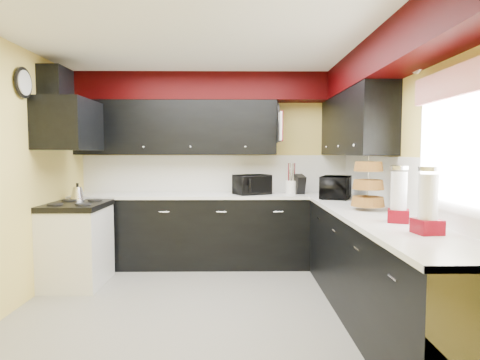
# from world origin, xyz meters

# --- Properties ---
(ground) EXTENTS (3.60, 3.60, 0.00)m
(ground) POSITION_xyz_m (0.00, 0.00, 0.00)
(ground) COLOR gray
(ground) RESTS_ON ground
(wall_back) EXTENTS (3.60, 0.06, 2.50)m
(wall_back) POSITION_xyz_m (0.00, 1.80, 1.25)
(wall_back) COLOR #E0C666
(wall_back) RESTS_ON ground
(wall_right) EXTENTS (0.06, 3.60, 2.50)m
(wall_right) POSITION_xyz_m (1.80, 0.00, 1.25)
(wall_right) COLOR #E0C666
(wall_right) RESTS_ON ground
(wall_left) EXTENTS (0.06, 3.60, 2.50)m
(wall_left) POSITION_xyz_m (-1.80, 0.00, 1.25)
(wall_left) COLOR #E0C666
(wall_left) RESTS_ON ground
(ceiling) EXTENTS (3.60, 3.60, 0.06)m
(ceiling) POSITION_xyz_m (0.00, 0.00, 2.50)
(ceiling) COLOR white
(ceiling) RESTS_ON wall_back
(cab_back) EXTENTS (3.60, 0.60, 0.90)m
(cab_back) POSITION_xyz_m (0.00, 1.50, 0.45)
(cab_back) COLOR black
(cab_back) RESTS_ON ground
(cab_right) EXTENTS (0.60, 3.00, 0.90)m
(cab_right) POSITION_xyz_m (1.50, -0.30, 0.45)
(cab_right) COLOR black
(cab_right) RESTS_ON ground
(counter_back) EXTENTS (3.62, 0.64, 0.04)m
(counter_back) POSITION_xyz_m (0.00, 1.50, 0.92)
(counter_back) COLOR white
(counter_back) RESTS_ON cab_back
(counter_right) EXTENTS (0.64, 3.02, 0.04)m
(counter_right) POSITION_xyz_m (1.50, -0.30, 0.92)
(counter_right) COLOR white
(counter_right) RESTS_ON cab_right
(splash_back) EXTENTS (3.60, 0.02, 0.50)m
(splash_back) POSITION_xyz_m (0.00, 1.79, 1.19)
(splash_back) COLOR white
(splash_back) RESTS_ON counter_back
(splash_right) EXTENTS (0.02, 3.60, 0.50)m
(splash_right) POSITION_xyz_m (1.79, 0.00, 1.19)
(splash_right) COLOR white
(splash_right) RESTS_ON counter_right
(upper_back) EXTENTS (2.60, 0.35, 0.70)m
(upper_back) POSITION_xyz_m (-0.50, 1.62, 1.80)
(upper_back) COLOR black
(upper_back) RESTS_ON wall_back
(upper_right) EXTENTS (0.35, 1.80, 0.70)m
(upper_right) POSITION_xyz_m (1.62, 0.90, 1.80)
(upper_right) COLOR black
(upper_right) RESTS_ON wall_right
(soffit_back) EXTENTS (3.60, 0.36, 0.35)m
(soffit_back) POSITION_xyz_m (0.00, 1.62, 2.33)
(soffit_back) COLOR black
(soffit_back) RESTS_ON wall_back
(soffit_right) EXTENTS (0.36, 3.24, 0.35)m
(soffit_right) POSITION_xyz_m (1.62, -0.18, 2.33)
(soffit_right) COLOR black
(soffit_right) RESTS_ON wall_right
(stove) EXTENTS (0.60, 0.75, 0.86)m
(stove) POSITION_xyz_m (-1.50, 0.75, 0.43)
(stove) COLOR white
(stove) RESTS_ON ground
(cooktop) EXTENTS (0.62, 0.77, 0.06)m
(cooktop) POSITION_xyz_m (-1.50, 0.75, 0.89)
(cooktop) COLOR black
(cooktop) RESTS_ON stove
(hood) EXTENTS (0.50, 0.78, 0.55)m
(hood) POSITION_xyz_m (-1.55, 0.75, 1.78)
(hood) COLOR black
(hood) RESTS_ON wall_left
(hood_duct) EXTENTS (0.24, 0.40, 0.40)m
(hood_duct) POSITION_xyz_m (-1.68, 0.75, 2.20)
(hood_duct) COLOR black
(hood_duct) RESTS_ON wall_left
(window) EXTENTS (0.03, 0.86, 0.96)m
(window) POSITION_xyz_m (1.79, -0.90, 1.55)
(window) COLOR white
(window) RESTS_ON wall_right
(valance) EXTENTS (0.04, 0.88, 0.20)m
(valance) POSITION_xyz_m (1.73, -0.90, 1.95)
(valance) COLOR red
(valance) RESTS_ON wall_right
(pan_top) EXTENTS (0.03, 0.22, 0.40)m
(pan_top) POSITION_xyz_m (0.82, 1.55, 2.00)
(pan_top) COLOR black
(pan_top) RESTS_ON upper_back
(pan_mid) EXTENTS (0.03, 0.28, 0.46)m
(pan_mid) POSITION_xyz_m (0.82, 1.42, 1.75)
(pan_mid) COLOR black
(pan_mid) RESTS_ON upper_back
(pan_low) EXTENTS (0.03, 0.24, 0.42)m
(pan_low) POSITION_xyz_m (0.82, 1.68, 1.72)
(pan_low) COLOR black
(pan_low) RESTS_ON upper_back
(cut_board) EXTENTS (0.03, 0.26, 0.35)m
(cut_board) POSITION_xyz_m (0.83, 1.30, 1.80)
(cut_board) COLOR white
(cut_board) RESTS_ON upper_back
(baskets) EXTENTS (0.27, 0.27, 0.50)m
(baskets) POSITION_xyz_m (1.52, 0.05, 1.18)
(baskets) COLOR brown
(baskets) RESTS_ON upper_right
(clock) EXTENTS (0.03, 0.30, 0.30)m
(clock) POSITION_xyz_m (-1.77, 0.25, 2.15)
(clock) COLOR black
(clock) RESTS_ON wall_left
(deco_plate) EXTENTS (0.03, 0.24, 0.24)m
(deco_plate) POSITION_xyz_m (1.77, -0.35, 2.25)
(deco_plate) COLOR white
(deco_plate) RESTS_ON wall_right
(toaster_oven) EXTENTS (0.55, 0.51, 0.25)m
(toaster_oven) POSITION_xyz_m (0.49, 1.46, 1.07)
(toaster_oven) COLOR black
(toaster_oven) RESTS_ON counter_back
(microwave) EXTENTS (0.47, 0.55, 0.26)m
(microwave) POSITION_xyz_m (1.45, 1.00, 1.07)
(microwave) COLOR black
(microwave) RESTS_ON counter_right
(utensil_crock) EXTENTS (0.20, 0.20, 0.17)m
(utensil_crock) POSITION_xyz_m (1.00, 1.52, 1.03)
(utensil_crock) COLOR white
(utensil_crock) RESTS_ON counter_back
(knife_block) EXTENTS (0.14, 0.18, 0.25)m
(knife_block) POSITION_xyz_m (1.10, 1.48, 1.06)
(knife_block) COLOR black
(knife_block) RESTS_ON counter_back
(kettle) EXTENTS (0.21, 0.21, 0.15)m
(kettle) POSITION_xyz_m (-1.59, 1.04, 1.00)
(kettle) COLOR silver
(kettle) RESTS_ON cooktop
(dispenser_a) EXTENTS (0.20, 0.20, 0.42)m
(dispenser_a) POSITION_xyz_m (1.54, -0.62, 1.15)
(dispenser_a) COLOR #660006
(dispenser_a) RESTS_ON counter_right
(dispenser_b) EXTENTS (0.18, 0.18, 0.43)m
(dispenser_b) POSITION_xyz_m (1.55, -1.06, 1.16)
(dispenser_b) COLOR #5D0004
(dispenser_b) RESTS_ON counter_right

